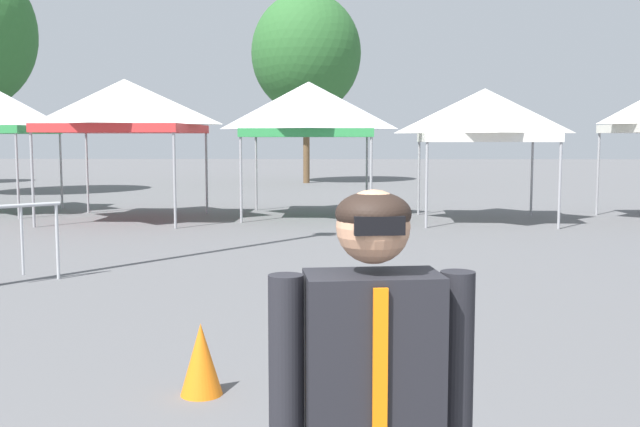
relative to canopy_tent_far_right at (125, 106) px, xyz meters
The scene contains 6 objects.
canopy_tent_far_right is the anchor object (origin of this frame).
canopy_tent_behind_left 4.41m from the canopy_tent_far_right, 13.60° to the left, with size 3.15×3.15×3.34m.
canopy_tent_far_left 8.44m from the canopy_tent_far_right, ahead, with size 3.10×3.10×3.10m.
person_foreground 16.12m from the canopy_tent_far_right, 70.92° to the right, with size 0.64×0.29×1.78m.
tree_behind_tents_left 15.69m from the canopy_tent_far_right, 76.73° to the left, with size 4.74×4.74×8.22m.
traffic_cone_lot_center 12.90m from the canopy_tent_far_right, 71.23° to the right, with size 0.32×0.32×0.55m, color orange.
Camera 1 is at (0.48, -1.05, 1.93)m, focal length 41.48 mm.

